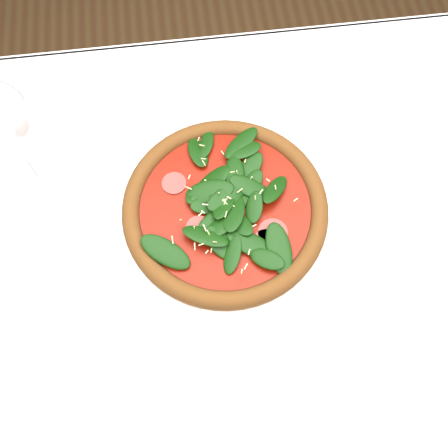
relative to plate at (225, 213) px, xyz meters
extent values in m
plane|color=brown|center=(0.06, -0.04, -0.76)|extent=(6.00, 6.00, 0.00)
cube|color=silver|center=(0.06, -0.04, -0.03)|extent=(1.20, 0.80, 0.04)
cylinder|color=#4A2E1D|center=(-0.48, 0.30, -0.40)|extent=(0.06, 0.06, 0.71)
cylinder|color=#4A2E1D|center=(0.60, 0.30, -0.40)|extent=(0.06, 0.06, 0.71)
cube|color=silver|center=(0.06, 0.36, -0.12)|extent=(1.20, 0.01, 0.22)
cylinder|color=white|center=(0.00, 0.00, 0.00)|extent=(0.36, 0.36, 0.01)
torus|color=white|center=(0.00, 0.00, 0.00)|extent=(0.36, 0.36, 0.01)
cylinder|color=#8E5E22|center=(0.00, 0.00, 0.01)|extent=(0.32, 0.32, 0.01)
torus|color=#9F5C24|center=(0.00, 0.00, 0.02)|extent=(0.32, 0.32, 0.03)
cylinder|color=#991705|center=(0.00, 0.00, 0.02)|extent=(0.27, 0.27, 0.00)
cylinder|color=#A74A42|center=(0.00, 0.00, 0.02)|extent=(0.24, 0.24, 0.00)
ellipsoid|color=#10380A|center=(0.00, 0.00, 0.03)|extent=(0.26, 0.26, 0.02)
cylinder|color=#F9E9A2|center=(0.00, 0.00, 0.04)|extent=(0.24, 0.24, 0.00)
cylinder|color=silver|center=(-0.29, 0.11, -0.01)|extent=(0.08, 0.08, 0.00)
cylinder|color=silver|center=(-0.29, 0.11, 0.05)|extent=(0.01, 0.01, 0.11)
ellipsoid|color=silver|center=(-0.29, 0.11, 0.15)|extent=(0.09, 0.09, 0.12)
camera|label=1|loc=(-0.04, -0.31, 0.70)|focal=40.00mm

